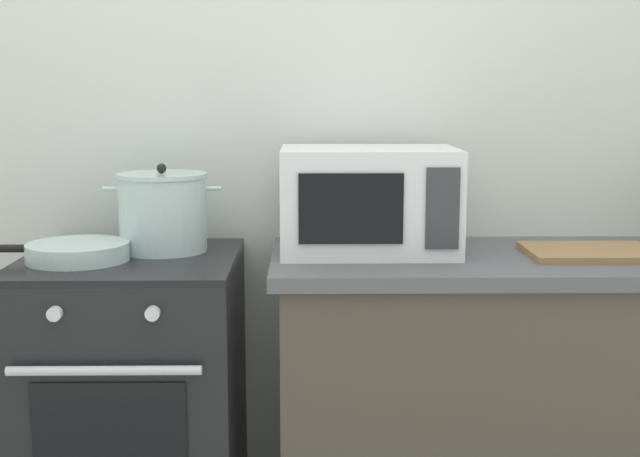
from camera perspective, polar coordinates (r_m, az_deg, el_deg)
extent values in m
cube|color=silver|center=(2.72, 2.29, 6.46)|extent=(4.40, 0.10, 2.50)
cube|color=#4C4238|center=(2.65, 15.93, -11.91)|extent=(1.64, 0.56, 0.88)
cube|color=#59595E|center=(2.53, 16.39, -2.13)|extent=(1.70, 0.60, 0.04)
cube|color=black|center=(2.57, -12.31, -12.20)|extent=(0.60, 0.60, 0.90)
cube|color=black|center=(2.45, -12.68, -2.11)|extent=(0.60, 0.60, 0.02)
cube|color=black|center=(2.27, -13.91, -13.32)|extent=(0.39, 0.01, 0.28)
cylinder|color=silver|center=(2.19, -14.25, -9.22)|extent=(0.48, 0.02, 0.02)
cylinder|color=silver|center=(2.20, -17.35, -5.48)|extent=(0.04, 0.02, 0.04)
cylinder|color=silver|center=(2.14, -11.15, -5.60)|extent=(0.04, 0.02, 0.04)
cylinder|color=silver|center=(2.50, -10.48, 0.94)|extent=(0.25, 0.25, 0.22)
cylinder|color=silver|center=(2.49, -10.55, 3.53)|extent=(0.26, 0.26, 0.01)
sphere|color=black|center=(2.48, -10.57, 3.98)|extent=(0.03, 0.03, 0.03)
cylinder|color=silver|center=(2.52, -13.79, 2.61)|extent=(0.05, 0.01, 0.01)
cylinder|color=silver|center=(2.47, -7.20, 2.68)|extent=(0.05, 0.01, 0.01)
cylinder|color=silver|center=(2.42, -15.91, -1.52)|extent=(0.28, 0.28, 0.05)
cube|color=white|center=(2.45, 3.27, 1.92)|extent=(0.50, 0.36, 0.30)
cube|color=black|center=(2.27, 2.09, 1.33)|extent=(0.28, 0.01, 0.19)
cube|color=#38383D|center=(2.29, 8.21, 1.33)|extent=(0.09, 0.01, 0.22)
cube|color=#997047|center=(2.52, 17.67, -1.53)|extent=(0.36, 0.26, 0.02)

